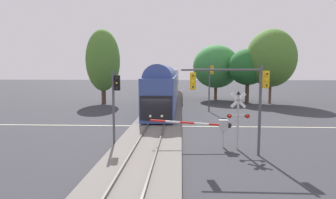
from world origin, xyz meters
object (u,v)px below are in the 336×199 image
commuter_train (167,84)px  traffic_signal_median (115,95)px  traffic_signal_far_side (211,79)px  oak_far_right (248,67)px  crossing_signal_mast (238,114)px  oak_behind_train (103,60)px  traffic_signal_near_right (237,88)px  maple_right_background (271,58)px  elm_centre_background (216,67)px  crossing_gate_near (215,126)px

commuter_train → traffic_signal_median: size_ratio=8.57×
traffic_signal_far_side → oak_far_right: size_ratio=0.72×
crossing_signal_mast → oak_behind_train: oak_behind_train is taller
traffic_signal_far_side → oak_behind_train: 16.70m
traffic_signal_near_right → maple_right_background: (9.72, 26.46, 2.63)m
traffic_signal_near_right → traffic_signal_median: bearing=164.0°
traffic_signal_far_side → maple_right_background: 13.12m
elm_centre_background → oak_far_right: bearing=-43.1°
commuter_train → traffic_signal_far_side: (5.57, -9.68, 1.06)m
crossing_signal_mast → traffic_signal_median: (-7.89, 0.90, 1.05)m
crossing_gate_near → maple_right_background: 27.45m
commuter_train → traffic_signal_far_side: 11.21m
elm_centre_background → maple_right_background: bearing=-34.5°
traffic_signal_near_right → oak_far_right: 28.34m
crossing_gate_near → oak_behind_train: (-13.50, 23.61, 4.83)m
elm_centre_background → traffic_signal_near_right: bearing=-94.4°
traffic_signal_median → traffic_signal_near_right: (7.55, -2.17, 0.65)m
traffic_signal_median → maple_right_background: size_ratio=0.46×
traffic_signal_far_side → oak_behind_train: oak_behind_train is taller
traffic_signal_median → maple_right_background: maple_right_background is taller
crossing_gate_near → traffic_signal_median: bearing=176.2°
crossing_signal_mast → traffic_signal_median: bearing=173.5°
commuter_train → crossing_gate_near: 26.19m
traffic_signal_near_right → traffic_signal_far_side: bearing=89.3°
crossing_gate_near → traffic_signal_near_right: size_ratio=1.00×
oak_behind_train → elm_centre_background: oak_behind_train is taller
oak_far_right → commuter_train: bearing=-180.0°
traffic_signal_far_side → crossing_signal_mast: bearing=-89.6°
traffic_signal_far_side → maple_right_background: bearing=42.2°
crossing_gate_near → traffic_signal_far_side: size_ratio=0.91×
crossing_signal_mast → traffic_signal_far_side: bearing=90.4°
crossing_signal_mast → maple_right_background: bearing=69.6°
elm_centre_background → oak_behind_train: bearing=-160.1°
crossing_signal_mast → traffic_signal_near_right: size_ratio=0.70×
traffic_signal_median → oak_behind_train: oak_behind_train is taller
crossing_signal_mast → maple_right_background: maple_right_background is taller
traffic_signal_median → oak_far_right: (14.20, 25.35, 2.01)m
commuter_train → oak_behind_train: 10.03m
crossing_gate_near → elm_centre_background: elm_centre_background is taller
traffic_signal_median → oak_behind_train: bearing=106.7°
crossing_gate_near → maple_right_background: (10.72, 24.73, 5.17)m
commuter_train → maple_right_background: size_ratio=3.94×
crossing_gate_near → oak_far_right: bearing=73.5°
crossing_signal_mast → oak_behind_train: 28.56m
traffic_signal_median → traffic_signal_far_side: traffic_signal_far_side is taller
crossing_gate_near → oak_behind_train: 27.63m
traffic_signal_median → maple_right_background: 29.99m
crossing_gate_near → traffic_signal_near_right: (1.01, -1.73, 2.54)m
crossing_gate_near → traffic_signal_median: (-6.54, 0.44, 1.89)m
crossing_signal_mast → traffic_signal_median: size_ratio=0.75×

